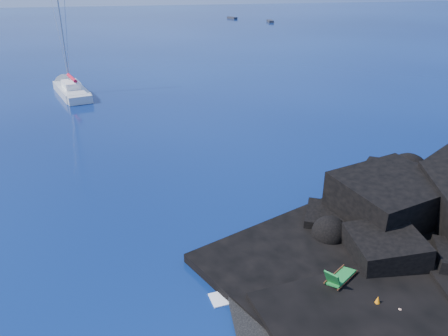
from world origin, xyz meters
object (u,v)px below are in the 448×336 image
(distant_boat_a, at_px, (232,19))
(distant_boat_b, at_px, (270,22))
(sailboat, at_px, (72,95))
(marker_cone, at_px, (377,302))
(deck_chair, at_px, (341,273))
(sunbather, at_px, (391,316))

(distant_boat_a, distance_m, distant_boat_b, 15.62)
(sailboat, height_order, marker_cone, sailboat)
(deck_chair, height_order, marker_cone, deck_chair)
(deck_chair, xyz_separation_m, sunbather, (0.87, -2.38, -0.42))
(deck_chair, relative_size, distant_boat_a, 0.43)
(sunbather, bearing_deg, marker_cone, 89.39)
(distant_boat_a, bearing_deg, deck_chair, -121.84)
(distant_boat_a, bearing_deg, sailboat, -134.67)
(sailboat, bearing_deg, marker_cone, -85.41)
(sunbather, bearing_deg, distant_boat_a, 61.35)
(sailboat, distance_m, distant_boat_b, 89.55)
(marker_cone, height_order, distant_boat_b, marker_cone)
(deck_chair, height_order, sunbather, deck_chair)
(deck_chair, bearing_deg, sailboat, 76.10)
(sailboat, xyz_separation_m, distant_boat_b, (50.59, 73.89, 0.00))
(sailboat, xyz_separation_m, deck_chair, (13.23, -38.15, 0.95))
(marker_cone, distance_m, distant_boat_a, 130.55)
(marker_cone, bearing_deg, distant_boat_b, 72.13)
(sailboat, relative_size, distant_boat_a, 3.22)
(sunbather, distance_m, marker_cone, 0.71)
(deck_chair, relative_size, distant_boat_b, 0.41)
(sunbather, height_order, distant_boat_b, sunbather)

